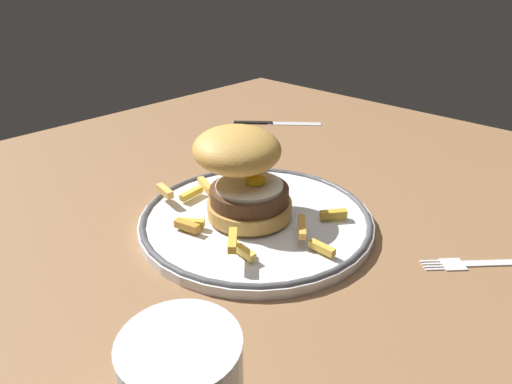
{
  "coord_description": "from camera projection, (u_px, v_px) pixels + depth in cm",
  "views": [
    {
      "loc": [
        -33.23,
        -38.62,
        29.72
      ],
      "look_at": [
        2.63,
        -4.62,
        4.6
      ],
      "focal_mm": 31.69,
      "sensor_mm": 36.0,
      "label": 1
    }
  ],
  "objects": [
    {
      "name": "burger",
      "position": [
        243.0,
        172.0,
        0.55
      ],
      "size": [
        14.97,
        15.1,
        10.98
      ],
      "color": "#CB9548",
      "rests_on": "dinner_plate"
    },
    {
      "name": "fork",
      "position": [
        483.0,
        263.0,
        0.5
      ],
      "size": [
        11.39,
        10.92,
        0.36
      ],
      "color": "silver",
      "rests_on": "ground_plane"
    },
    {
      "name": "ground_plane",
      "position": [
        217.0,
        232.0,
        0.6
      ],
      "size": [
        126.64,
        101.93,
        4.0
      ],
      "primitive_type": "cube",
      "color": "brown"
    },
    {
      "name": "dinner_plate",
      "position": [
        256.0,
        218.0,
        0.57
      ],
      "size": [
        29.33,
        29.33,
        1.6
      ],
      "color": "silver",
      "rests_on": "ground_plane"
    },
    {
      "name": "knife",
      "position": [
        270.0,
        122.0,
        0.93
      ],
      "size": [
        12.84,
        14.65,
        0.7
      ],
      "color": "black",
      "rests_on": "ground_plane"
    },
    {
      "name": "fries_pile",
      "position": [
        233.0,
        216.0,
        0.55
      ],
      "size": [
        17.74,
        25.44,
        2.61
      ],
      "color": "gold",
      "rests_on": "dinner_plate"
    }
  ]
}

